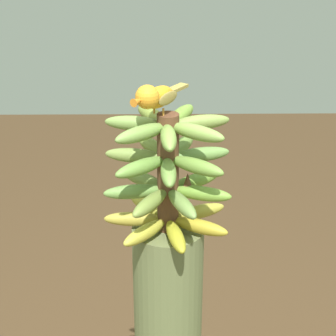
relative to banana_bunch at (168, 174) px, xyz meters
name	(u,v)px	position (x,y,z in m)	size (l,w,h in m)	color
banana_bunch	(168,174)	(0.00, 0.00, 0.00)	(0.32, 0.33, 0.31)	brown
perched_bird	(155,97)	(-0.03, -0.02, 0.20)	(0.14, 0.19, 0.08)	#C68933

